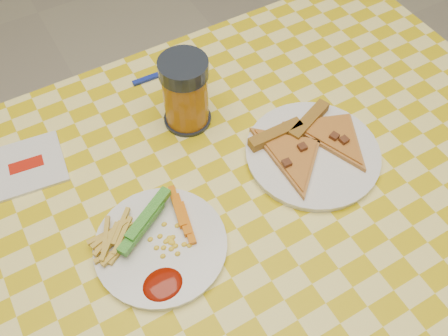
{
  "coord_description": "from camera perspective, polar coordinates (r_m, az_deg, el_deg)",
  "views": [
    {
      "loc": [
        -0.22,
        -0.37,
        1.48
      ],
      "look_at": [
        0.04,
        0.07,
        0.78
      ],
      "focal_mm": 40.0,
      "sensor_mm": 36.0,
      "label": 1
    }
  ],
  "objects": [
    {
      "name": "plate_right",
      "position": [
        0.92,
        10.07,
        1.54
      ],
      "size": [
        0.29,
        0.29,
        0.01
      ],
      "primitive_type": "cylinder",
      "rotation": [
        0.0,
        0.0,
        0.24
      ],
      "color": "white",
      "rests_on": "table"
    },
    {
      "name": "plate_left",
      "position": [
        0.81,
        -7.22,
        -8.88
      ],
      "size": [
        0.27,
        0.27,
        0.01
      ],
      "primitive_type": "cylinder",
      "rotation": [
        0.0,
        0.0,
        -0.34
      ],
      "color": "white",
      "rests_on": "table"
    },
    {
      "name": "drink_glass",
      "position": [
        0.92,
        -4.43,
        8.52
      ],
      "size": [
        0.09,
        0.09,
        0.15
      ],
      "color": "black",
      "rests_on": "table"
    },
    {
      "name": "fries_veggies",
      "position": [
        0.81,
        -8.38,
        -7.7
      ],
      "size": [
        0.19,
        0.18,
        0.04
      ],
      "color": "#E2CA48",
      "rests_on": "plate_left"
    },
    {
      "name": "napkin",
      "position": [
        0.96,
        -21.62,
        0.24
      ],
      "size": [
        0.14,
        0.14,
        0.01
      ],
      "rotation": [
        0.0,
        0.0,
        -0.12
      ],
      "color": "silver",
      "rests_on": "table"
    },
    {
      "name": "fork",
      "position": [
        1.06,
        -6.85,
        10.77
      ],
      "size": [
        0.13,
        0.02,
        0.01
      ],
      "rotation": [
        0.0,
        0.0,
        -0.04
      ],
      "color": "navy",
      "rests_on": "table"
    },
    {
      "name": "table",
      "position": [
        0.91,
        0.23,
        -7.49
      ],
      "size": [
        1.28,
        0.88,
        0.76
      ],
      "color": "silver",
      "rests_on": "ground"
    },
    {
      "name": "pizza_slices",
      "position": [
        0.92,
        9.74,
        2.81
      ],
      "size": [
        0.25,
        0.24,
        0.02
      ],
      "color": "#B38337",
      "rests_on": "plate_right"
    }
  ]
}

